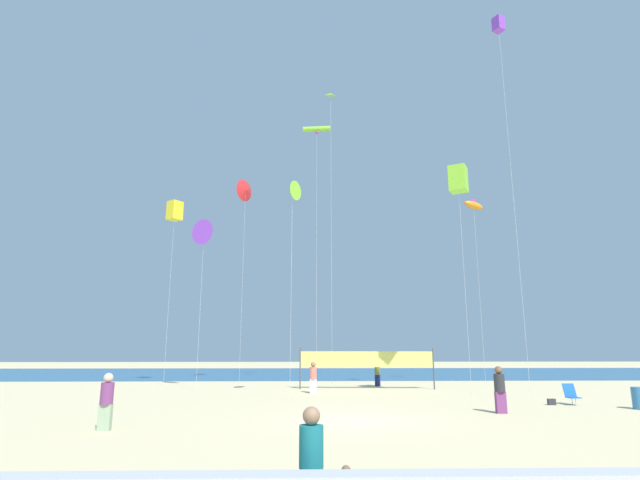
{
  "coord_description": "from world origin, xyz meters",
  "views": [
    {
      "loc": [
        -1.76,
        -17.84,
        2.56
      ],
      "look_at": [
        -1.01,
        10.74,
        8.71
      ],
      "focal_mm": 27.43,
      "sensor_mm": 36.0,
      "label": 1
    }
  ],
  "objects_px": {
    "beachgoer_charcoal_shirt": "(500,388)",
    "kite_violet_box": "(499,27)",
    "kite_orange_inflatable": "(473,206)",
    "kite_violet_delta": "(204,232)",
    "mother_figure": "(311,459)",
    "beach_handbag": "(552,402)",
    "kite_lime_diamond": "(331,100)",
    "kite_lime_box": "(458,179)",
    "beachgoer_olive_shirt": "(377,373)",
    "beachgoer_coral_shirt": "(313,376)",
    "trash_barrel": "(640,398)",
    "folding_beach_chair": "(571,394)",
    "beachgoer_plum_shirt": "(107,400)",
    "kite_yellow_box": "(175,211)",
    "kite_lime_delta": "(292,191)",
    "kite_red_delta": "(246,191)",
    "volleyball_net": "(366,361)",
    "kite_lime_tube": "(317,130)"
  },
  "relations": [
    {
      "from": "volleyball_net",
      "to": "kite_lime_tube",
      "type": "height_order",
      "value": "kite_lime_tube"
    },
    {
      "from": "beachgoer_olive_shirt",
      "to": "kite_violet_delta",
      "type": "xyz_separation_m",
      "value": [
        -10.81,
        -3.03,
        8.44
      ]
    },
    {
      "from": "beachgoer_charcoal_shirt",
      "to": "kite_orange_inflatable",
      "type": "height_order",
      "value": "kite_orange_inflatable"
    },
    {
      "from": "beachgoer_olive_shirt",
      "to": "kite_lime_box",
      "type": "distance_m",
      "value": 13.5
    },
    {
      "from": "beachgoer_coral_shirt",
      "to": "kite_lime_diamond",
      "type": "bearing_deg",
      "value": 29.24
    },
    {
      "from": "beachgoer_coral_shirt",
      "to": "kite_lime_delta",
      "type": "xyz_separation_m",
      "value": [
        -1.15,
        -3.33,
        9.45
      ]
    },
    {
      "from": "trash_barrel",
      "to": "kite_lime_tube",
      "type": "bearing_deg",
      "value": 130.7
    },
    {
      "from": "mother_figure",
      "to": "kite_violet_box",
      "type": "distance_m",
      "value": 26.56
    },
    {
      "from": "beachgoer_charcoal_shirt",
      "to": "beach_handbag",
      "type": "xyz_separation_m",
      "value": [
        3.23,
        2.59,
        -0.81
      ]
    },
    {
      "from": "mother_figure",
      "to": "kite_red_delta",
      "type": "distance_m",
      "value": 29.94
    },
    {
      "from": "beachgoer_charcoal_shirt",
      "to": "kite_violet_box",
      "type": "xyz_separation_m",
      "value": [
        3.0,
        4.08,
        18.77
      ]
    },
    {
      "from": "trash_barrel",
      "to": "beach_handbag",
      "type": "relative_size",
      "value": 2.67
    },
    {
      "from": "beachgoer_olive_shirt",
      "to": "kite_lime_box",
      "type": "bearing_deg",
      "value": -99.8
    },
    {
      "from": "beachgoer_coral_shirt",
      "to": "trash_barrel",
      "type": "bearing_deg",
      "value": -68.8
    },
    {
      "from": "volleyball_net",
      "to": "kite_red_delta",
      "type": "distance_m",
      "value": 15.27
    },
    {
      "from": "kite_orange_inflatable",
      "to": "kite_violet_delta",
      "type": "height_order",
      "value": "kite_orange_inflatable"
    },
    {
      "from": "beach_handbag",
      "to": "kite_lime_delta",
      "type": "distance_m",
      "value": 15.52
    },
    {
      "from": "beach_handbag",
      "to": "kite_red_delta",
      "type": "relative_size",
      "value": 0.02
    },
    {
      "from": "folding_beach_chair",
      "to": "kite_lime_box",
      "type": "distance_m",
      "value": 11.31
    },
    {
      "from": "kite_yellow_box",
      "to": "kite_orange_inflatable",
      "type": "height_order",
      "value": "kite_orange_inflatable"
    },
    {
      "from": "volleyball_net",
      "to": "mother_figure",
      "type": "bearing_deg",
      "value": -98.99
    },
    {
      "from": "folding_beach_chair",
      "to": "volleyball_net",
      "type": "distance_m",
      "value": 11.37
    },
    {
      "from": "kite_lime_delta",
      "to": "kite_orange_inflatable",
      "type": "distance_m",
      "value": 15.58
    },
    {
      "from": "folding_beach_chair",
      "to": "kite_orange_inflatable",
      "type": "bearing_deg",
      "value": 115.28
    },
    {
      "from": "kite_lime_delta",
      "to": "beach_handbag",
      "type": "bearing_deg",
      "value": -10.76
    },
    {
      "from": "kite_violet_delta",
      "to": "kite_lime_box",
      "type": "relative_size",
      "value": 0.86
    },
    {
      "from": "volleyball_net",
      "to": "kite_lime_tube",
      "type": "distance_m",
      "value": 18.44
    },
    {
      "from": "mother_figure",
      "to": "beachgoer_plum_shirt",
      "type": "xyz_separation_m",
      "value": [
        -6.26,
        8.01,
        0.04
      ]
    },
    {
      "from": "beachgoer_charcoal_shirt",
      "to": "volleyball_net",
      "type": "bearing_deg",
      "value": -52.06
    },
    {
      "from": "folding_beach_chair",
      "to": "beachgoer_plum_shirt",
      "type": "bearing_deg",
      "value": -134.74
    },
    {
      "from": "beachgoer_plum_shirt",
      "to": "folding_beach_chair",
      "type": "relative_size",
      "value": 1.92
    },
    {
      "from": "kite_lime_delta",
      "to": "kite_lime_diamond",
      "type": "relative_size",
      "value": 0.55
    },
    {
      "from": "beachgoer_coral_shirt",
      "to": "kite_red_delta",
      "type": "bearing_deg",
      "value": 84.41
    },
    {
      "from": "beachgoer_plum_shirt",
      "to": "kite_lime_box",
      "type": "xyz_separation_m",
      "value": [
        13.97,
        7.9,
        10.05
      ]
    },
    {
      "from": "beachgoer_charcoal_shirt",
      "to": "trash_barrel",
      "type": "relative_size",
      "value": 2.02
    },
    {
      "from": "beachgoer_olive_shirt",
      "to": "kite_violet_box",
      "type": "height_order",
      "value": "kite_violet_box"
    },
    {
      "from": "kite_lime_delta",
      "to": "kite_red_delta",
      "type": "relative_size",
      "value": 0.75
    },
    {
      "from": "beachgoer_olive_shirt",
      "to": "beachgoer_charcoal_shirt",
      "type": "distance_m",
      "value": 13.04
    },
    {
      "from": "kite_lime_delta",
      "to": "kite_violet_delta",
      "type": "xyz_separation_m",
      "value": [
        -5.5,
        4.9,
        -1.08
      ]
    },
    {
      "from": "beach_handbag",
      "to": "kite_lime_diamond",
      "type": "relative_size",
      "value": 0.02
    },
    {
      "from": "mother_figure",
      "to": "beachgoer_olive_shirt",
      "type": "height_order",
      "value": "mother_figure"
    },
    {
      "from": "mother_figure",
      "to": "kite_lime_box",
      "type": "relative_size",
      "value": 0.14
    },
    {
      "from": "kite_orange_inflatable",
      "to": "kite_lime_box",
      "type": "bearing_deg",
      "value": -113.36
    },
    {
      "from": "beachgoer_olive_shirt",
      "to": "kite_violet_box",
      "type": "distance_m",
      "value": 21.6
    },
    {
      "from": "kite_red_delta",
      "to": "kite_orange_inflatable",
      "type": "distance_m",
      "value": 16.53
    },
    {
      "from": "beachgoer_charcoal_shirt",
      "to": "kite_lime_box",
      "type": "relative_size",
      "value": 0.15
    },
    {
      "from": "kite_yellow_box",
      "to": "kite_lime_box",
      "type": "relative_size",
      "value": 1.05
    },
    {
      "from": "mother_figure",
      "to": "beach_handbag",
      "type": "relative_size",
      "value": 5.0
    },
    {
      "from": "kite_lime_delta",
      "to": "kite_yellow_box",
      "type": "xyz_separation_m",
      "value": [
        -8.33,
        8.38,
        1.22
      ]
    },
    {
      "from": "beachgoer_olive_shirt",
      "to": "kite_lime_delta",
      "type": "height_order",
      "value": "kite_lime_delta"
    }
  ]
}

